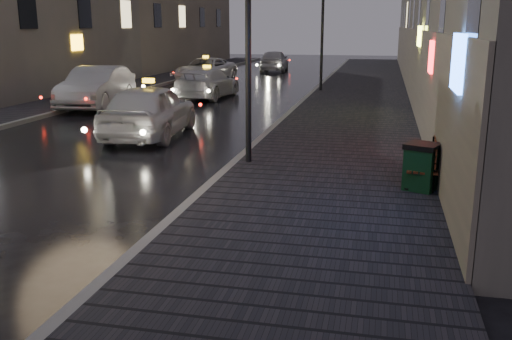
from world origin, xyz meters
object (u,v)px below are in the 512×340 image
at_px(lamp_near, 248,20).
at_px(car_left_mid, 97,87).
at_px(taxi_far, 206,70).
at_px(taxi_near, 150,110).
at_px(lamp_far, 323,23).
at_px(taxi_mid, 207,83).
at_px(car_far, 274,61).
at_px(bench, 426,162).
at_px(trash_bin, 422,166).

distance_m(lamp_near, car_left_mid, 12.66).
bearing_deg(taxi_far, taxi_near, -71.15).
distance_m(lamp_far, taxi_mid, 6.57).
distance_m(taxi_mid, car_far, 16.39).
bearing_deg(lamp_far, car_far, 110.43).
distance_m(lamp_far, car_far, 14.39).
height_order(bench, trash_bin, trash_bin).
height_order(trash_bin, taxi_mid, taxi_mid).
xyz_separation_m(lamp_far, taxi_far, (-7.55, 4.62, -2.77)).
bearing_deg(lamp_far, taxi_near, -106.79).
distance_m(lamp_far, taxi_near, 13.67).
height_order(lamp_far, bench, lamp_far).
xyz_separation_m(lamp_far, trash_bin, (3.95, -17.62, -2.86)).
bearing_deg(lamp_near, taxi_mid, 111.44).
xyz_separation_m(lamp_near, trash_bin, (3.95, -1.62, -2.86)).
height_order(lamp_near, taxi_far, lamp_near).
bearing_deg(lamp_far, taxi_far, 148.51).
height_order(bench, taxi_far, taxi_far).
height_order(lamp_near, car_left_mid, lamp_near).
bearing_deg(taxi_mid, trash_bin, 125.00).
bearing_deg(lamp_far, trash_bin, -77.37).
bearing_deg(lamp_near, trash_bin, -22.33).
xyz_separation_m(lamp_far, taxi_mid, (-5.05, -3.14, -2.78)).
bearing_deg(car_left_mid, taxi_mid, 40.87).
distance_m(taxi_mid, taxi_far, 8.16).
bearing_deg(taxi_far, car_left_mid, -88.39).
xyz_separation_m(lamp_far, bench, (4.07, -17.09, -2.89)).
bearing_deg(car_far, taxi_near, 87.67).
xyz_separation_m(trash_bin, taxi_mid, (-9.00, 14.48, 0.07)).
height_order(lamp_far, car_left_mid, lamp_far).
bearing_deg(taxi_near, trash_bin, 143.91).
distance_m(car_left_mid, taxi_far, 11.81).
relative_size(lamp_far, trash_bin, 5.57).
bearing_deg(taxi_mid, lamp_far, -144.96).
relative_size(bench, taxi_near, 0.36).
distance_m(bench, taxi_mid, 16.67).
height_order(bench, car_left_mid, car_left_mid).
relative_size(taxi_near, car_left_mid, 0.95).
height_order(taxi_near, car_left_mid, car_left_mid).
distance_m(bench, car_left_mid, 16.16).
relative_size(trash_bin, car_far, 0.20).
xyz_separation_m(taxi_near, taxi_mid, (-1.18, 9.69, -0.13)).
relative_size(lamp_near, taxi_near, 1.08).
distance_m(lamp_near, trash_bin, 5.14).
xyz_separation_m(bench, taxi_far, (-11.62, 21.72, 0.12)).
relative_size(bench, trash_bin, 1.87).
bearing_deg(car_left_mid, bench, -45.15).
relative_size(lamp_near, lamp_far, 1.00).
bearing_deg(car_left_mid, lamp_far, 32.43).
bearing_deg(trash_bin, bench, 100.80).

